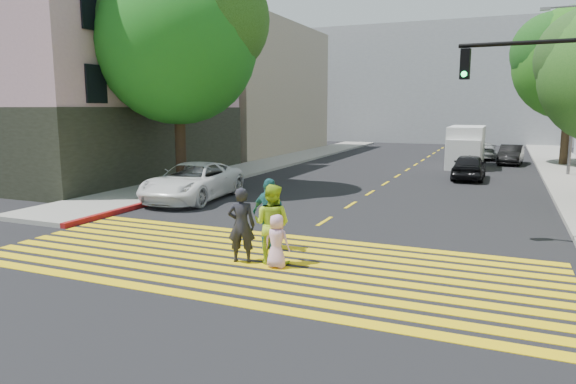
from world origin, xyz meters
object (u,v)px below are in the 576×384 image
Objects in this scene: traffic_signal at (570,108)px; white_van at (466,148)px; silver_car at (483,151)px; tree_right_far at (574,57)px; tree_left at (179,35)px; pedestrian_child at (277,241)px; white_sedan at (193,182)px; pedestrian_man at (241,225)px; dark_car_near at (469,167)px; dark_car_parked at (511,155)px; pedestrian_woman at (272,224)px; pedestrian_extra at (270,214)px.

white_van is at bearing 104.15° from traffic_signal.
tree_right_far is at bearing 144.32° from silver_car.
tree_left reaches higher than pedestrian_child.
traffic_signal reaches higher than white_sedan.
silver_car is (11.63, 19.70, -6.03)m from tree_left.
tree_right_far reaches higher than white_van.
dark_car_near is at bearing -121.36° from pedestrian_man.
dark_car_parked is 3.78m from white_van.
pedestrian_woman is 0.36× the size of white_sedan.
dark_car_parked is at bearing 116.87° from silver_car.
traffic_signal is at bearing -18.56° from tree_left.
pedestrian_child is 0.23× the size of white_van.
tree_right_far is at bearing -106.02° from pedestrian_child.
tree_right_far is 1.87× the size of white_van.
tree_left reaches higher than pedestrian_man.
tree_left is 5.40× the size of pedestrian_extra.
pedestrian_extra is 0.47× the size of dark_car_near.
pedestrian_woman is at bearing -50.19° from white_sedan.
tree_right_far is at bearing 87.91° from traffic_signal.
traffic_signal is at bearing -82.06° from dark_car_parked.
white_van reaches higher than pedestrian_woman.
pedestrian_extra reaches higher than pedestrian_child.
traffic_signal is at bearing -79.23° from white_van.
white_van is at bearing -84.09° from dark_car_near.
pedestrian_woman is 25.77m from dark_car_parked.
tree_right_far reaches higher than pedestrian_woman.
tree_right_far is 2.54× the size of dark_car_near.
dark_car_parked is at bearing -103.03° from dark_car_near.
tree_left is at bearing 164.92° from traffic_signal.
tree_right_far is at bearing 45.42° from tree_left.
dark_car_parked is at bearing 179.64° from tree_right_far.
pedestrian_extra reaches higher than white_sedan.
tree_left is 23.50m from tree_right_far.
white_van is at bearing -116.65° from pedestrian_man.
tree_right_far reaches higher than pedestrian_man.
pedestrian_child is 25.99m from dark_car_parked.
pedestrian_child is at bearing 136.54° from pedestrian_extra.
dark_car_near is at bearing 84.62° from silver_car.
white_sedan is at bearing -48.63° from tree_left.
traffic_signal is (12.54, -2.73, 2.84)m from white_sedan.
pedestrian_extra is 21.68m from white_van.
pedestrian_woman reaches higher than dark_car_parked.
silver_car is at bearing 126.53° from dark_car_parked.
white_sedan is 1.39× the size of dark_car_parked.
silver_car is at bearing 148.62° from tree_right_far.
tree_right_far is at bearing -127.79° from pedestrian_man.
pedestrian_extra is at bearing -44.15° from tree_left.
tree_left is at bearing -28.29° from pedestrian_extra.
dark_car_near is 0.93× the size of silver_car.
silver_car is at bearing -94.88° from pedestrian_child.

